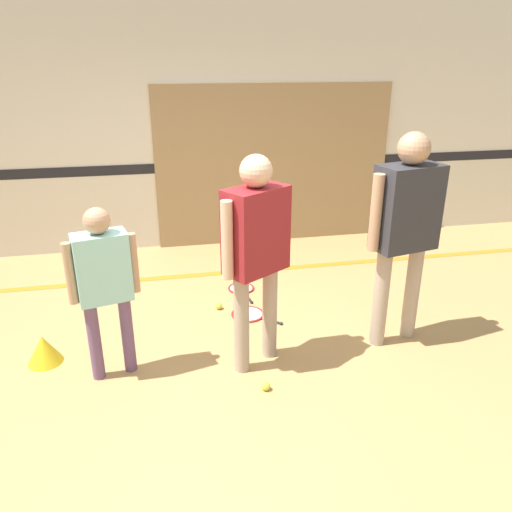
% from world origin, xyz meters
% --- Properties ---
extents(ground_plane, '(16.00, 16.00, 0.00)m').
position_xyz_m(ground_plane, '(0.00, 0.00, 0.00)').
color(ground_plane, tan).
extents(wall_back, '(16.00, 0.07, 3.20)m').
position_xyz_m(wall_back, '(0.00, 2.89, 1.60)').
color(wall_back, silver).
rests_on(wall_back, ground_plane).
extents(wall_panel, '(3.01, 0.05, 2.02)m').
position_xyz_m(wall_panel, '(1.00, 2.83, 1.01)').
color(wall_panel, '#9E7F56').
rests_on(wall_panel, ground_plane).
extents(floor_stripe, '(14.40, 0.10, 0.01)m').
position_xyz_m(floor_stripe, '(0.00, 1.84, 0.00)').
color(floor_stripe, orange).
rests_on(floor_stripe, ground_plane).
extents(person_instructor, '(0.56, 0.47, 1.69)m').
position_xyz_m(person_instructor, '(0.20, 0.03, 1.05)').
color(person_instructor, tan).
rests_on(person_instructor, ground_plane).
extents(person_student_left, '(0.50, 0.29, 1.36)m').
position_xyz_m(person_student_left, '(-0.91, 0.09, 0.84)').
color(person_student_left, '#6B4C70').
rests_on(person_student_left, ground_plane).
extents(person_student_right, '(0.67, 0.38, 1.80)m').
position_xyz_m(person_student_right, '(1.45, 0.14, 1.11)').
color(person_student_right, tan).
rests_on(person_student_right, ground_plane).
extents(racket_spare_on_floor, '(0.51, 0.49, 0.03)m').
position_xyz_m(racket_spare_on_floor, '(0.29, 0.80, 0.01)').
color(racket_spare_on_floor, red).
rests_on(racket_spare_on_floor, ground_plane).
extents(racket_second_spare, '(0.32, 0.52, 0.03)m').
position_xyz_m(racket_second_spare, '(0.32, 1.37, 0.01)').
color(racket_second_spare, red).
rests_on(racket_second_spare, ground_plane).
extents(tennis_ball_near_instructor, '(0.07, 0.07, 0.07)m').
position_xyz_m(tennis_ball_near_instructor, '(0.20, -0.35, 0.03)').
color(tennis_ball_near_instructor, '#CCE038').
rests_on(tennis_ball_near_instructor, ground_plane).
extents(tennis_ball_by_spare_racket, '(0.07, 0.07, 0.07)m').
position_xyz_m(tennis_ball_by_spare_racket, '(0.02, 0.99, 0.03)').
color(tennis_ball_by_spare_racket, '#CCE038').
rests_on(tennis_ball_by_spare_racket, ground_plane).
extents(training_cone, '(0.28, 0.28, 0.24)m').
position_xyz_m(training_cone, '(-1.48, 0.36, 0.12)').
color(training_cone, yellow).
rests_on(training_cone, ground_plane).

